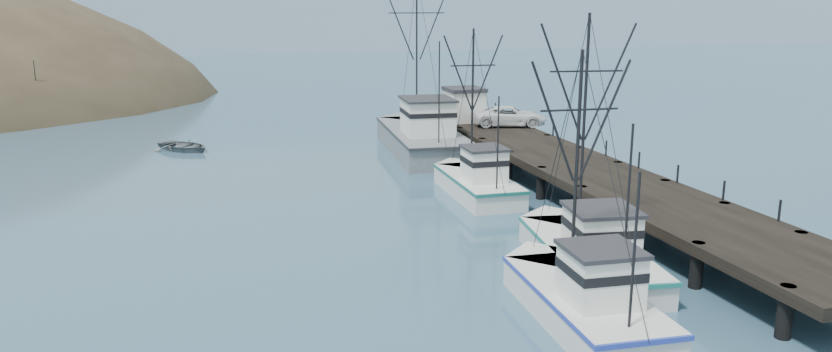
{
  "coord_description": "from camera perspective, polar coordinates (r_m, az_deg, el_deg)",
  "views": [
    {
      "loc": [
        -8.01,
        -23.92,
        11.76
      ],
      "look_at": [
        2.83,
        13.77,
        2.5
      ],
      "focal_mm": 32.0,
      "sensor_mm": 36.0,
      "label": 1
    }
  ],
  "objects": [
    {
      "name": "distant_ridge_far",
      "position": [
        211.69,
        -25.03,
        8.88
      ],
      "size": [
        180.0,
        25.0,
        18.0
      ],
      "primitive_type": "cube",
      "color": "silver",
      "rests_on": "ground"
    },
    {
      "name": "ground",
      "position": [
        27.84,
        2.28,
        -11.72
      ],
      "size": [
        400.0,
        400.0,
        0.0
      ],
      "primitive_type": "plane",
      "color": "#2F5068",
      "rests_on": "ground"
    },
    {
      "name": "pier",
      "position": [
        46.69,
        12.51,
        0.51
      ],
      "size": [
        6.0,
        44.0,
        2.0
      ],
      "color": "black",
      "rests_on": "ground"
    },
    {
      "name": "trawler_mid",
      "position": [
        29.16,
        12.56,
        -9.1
      ],
      "size": [
        3.97,
        10.39,
        10.41
      ],
      "color": "silver",
      "rests_on": "ground"
    },
    {
      "name": "trawler_far",
      "position": [
        46.22,
        4.64,
        -0.45
      ],
      "size": [
        3.46,
        10.1,
        10.52
      ],
      "color": "silver",
      "rests_on": "ground"
    },
    {
      "name": "motorboat",
      "position": [
        62.91,
        -17.39,
        1.9
      ],
      "size": [
        5.95,
        6.05,
        1.03
      ],
      "primitive_type": "imported",
      "rotation": [
        0.0,
        0.0,
        0.73
      ],
      "color": "#575D61",
      "rests_on": "ground"
    },
    {
      "name": "trawler_near",
      "position": [
        34.31,
        12.94,
        -5.66
      ],
      "size": [
        5.12,
        11.6,
        11.64
      ],
      "color": "silver",
      "rests_on": "ground"
    },
    {
      "name": "pickup_truck",
      "position": [
        60.02,
        7.23,
        4.6
      ],
      "size": [
        6.3,
        4.15,
        1.61
      ],
      "primitive_type": "imported",
      "rotation": [
        0.0,
        0.0,
        1.29
      ],
      "color": "silver",
      "rests_on": "pier"
    },
    {
      "name": "distant_ridge",
      "position": [
        195.11,
        -10.88,
        9.6
      ],
      "size": [
        360.0,
        40.0,
        26.0
      ],
      "primitive_type": "cube",
      "color": "#9EB2C6",
      "rests_on": "ground"
    },
    {
      "name": "work_vessel",
      "position": [
        59.41,
        0.39,
        3.07
      ],
      "size": [
        6.24,
        17.35,
        14.23
      ],
      "color": "slate",
      "rests_on": "ground"
    },
    {
      "name": "pier_shed",
      "position": [
        62.12,
        3.73,
        5.54
      ],
      "size": [
        3.0,
        3.2,
        2.8
      ],
      "color": "silver",
      "rests_on": "pier"
    }
  ]
}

